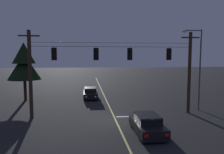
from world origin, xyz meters
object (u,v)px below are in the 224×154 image
traffic_light_centre (130,54)px  traffic_light_right_inner (169,54)px  car_waiting_near_lane (147,124)px  tree_verge_near (24,63)px  traffic_light_leftmost (54,54)px  traffic_light_left_inner (96,54)px  car_oncoming_lead (90,93)px  street_lamp_corner (197,62)px

traffic_light_centre → traffic_light_right_inner: size_ratio=1.00×
car_waiting_near_lane → tree_verge_near: tree_verge_near is taller
traffic_light_leftmost → traffic_light_right_inner: bearing=0.0°
traffic_light_left_inner → car_oncoming_lead: size_ratio=0.28×
traffic_light_right_inner → street_lamp_corner: size_ratio=0.15×
traffic_light_left_inner → traffic_light_leftmost: bearing=180.0°
traffic_light_left_inner → traffic_light_centre: same height
traffic_light_right_inner → street_lamp_corner: (3.31, 0.95, -0.81)m
traffic_light_left_inner → car_waiting_near_lane: 7.82m
traffic_light_leftmost → car_waiting_near_lane: bearing=-34.8°
traffic_light_right_inner → car_waiting_near_lane: size_ratio=0.28×
car_oncoming_lead → traffic_light_left_inner: bearing=-87.5°
traffic_light_leftmost → street_lamp_corner: bearing=3.9°
traffic_light_right_inner → tree_verge_near: bearing=152.2°
traffic_light_leftmost → car_oncoming_lead: 10.57m
traffic_light_leftmost → traffic_light_centre: (6.85, 0.00, 0.00)m
traffic_light_leftmost → traffic_light_left_inner: same height
car_oncoming_lead → tree_verge_near: bearing=-175.9°
traffic_light_centre → traffic_light_left_inner: bearing=180.0°
traffic_light_centre → car_oncoming_lead: size_ratio=0.28×
traffic_light_leftmost → car_oncoming_lead: (3.34, 8.67, -5.05)m
car_waiting_near_lane → street_lamp_corner: size_ratio=0.53×
traffic_light_leftmost → car_waiting_near_lane: (7.09, -4.93, -5.05)m
traffic_light_centre → car_oncoming_lead: 10.63m
traffic_light_centre → car_oncoming_lead: (-3.51, 8.67, -5.05)m
traffic_light_centre → traffic_light_right_inner: (3.76, 0.00, 0.00)m
traffic_light_left_inner → car_waiting_near_lane: size_ratio=0.28×
street_lamp_corner → car_oncoming_lead: bearing=143.9°
traffic_light_leftmost → tree_verge_near: bearing=120.4°
car_waiting_near_lane → car_oncoming_lead: (-3.75, 13.60, -0.00)m
tree_verge_near → traffic_light_left_inner: bearing=-43.7°
traffic_light_centre → tree_verge_near: size_ratio=0.17×
car_waiting_near_lane → street_lamp_corner: street_lamp_corner is taller
traffic_light_left_inner → tree_verge_near: 11.76m
car_waiting_near_lane → tree_verge_near: 18.06m
traffic_light_centre → car_waiting_near_lane: traffic_light_centre is taller
street_lamp_corner → traffic_light_left_inner: bearing=-174.7°
traffic_light_leftmost → tree_verge_near: (-4.75, 8.09, -1.02)m
traffic_light_left_inner → street_lamp_corner: size_ratio=0.15×
traffic_light_centre → tree_verge_near: bearing=145.1°
car_oncoming_lead → traffic_light_leftmost: bearing=-111.1°
traffic_light_leftmost → car_waiting_near_lane: size_ratio=0.28×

